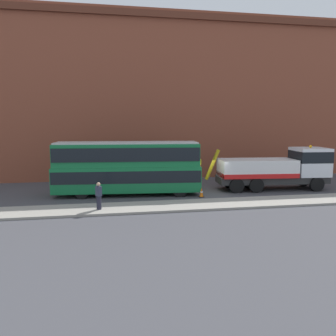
{
  "coord_description": "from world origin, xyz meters",
  "views": [
    {
      "loc": [
        -7.96,
        -25.74,
        5.59
      ],
      "look_at": [
        -3.28,
        0.15,
        2.0
      ],
      "focal_mm": 36.59,
      "sensor_mm": 36.0,
      "label": 1
    }
  ],
  "objects_px": {
    "double_decker_bus": "(127,166)",
    "recovery_tow_truck": "(278,168)",
    "traffic_cone_near_bus": "(201,193)",
    "pedestrian_onlooker": "(99,196)"
  },
  "relations": [
    {
      "from": "recovery_tow_truck",
      "to": "pedestrian_onlooker",
      "type": "height_order",
      "value": "recovery_tow_truck"
    },
    {
      "from": "double_decker_bus",
      "to": "traffic_cone_near_bus",
      "type": "height_order",
      "value": "double_decker_bus"
    },
    {
      "from": "double_decker_bus",
      "to": "recovery_tow_truck",
      "type": "bearing_deg",
      "value": 4.62
    },
    {
      "from": "double_decker_bus",
      "to": "pedestrian_onlooker",
      "type": "relative_size",
      "value": 6.54
    },
    {
      "from": "pedestrian_onlooker",
      "to": "traffic_cone_near_bus",
      "type": "xyz_separation_m",
      "value": [
        7.43,
        2.91,
        -0.64
      ]
    },
    {
      "from": "pedestrian_onlooker",
      "to": "traffic_cone_near_bus",
      "type": "relative_size",
      "value": 2.38
    },
    {
      "from": "double_decker_bus",
      "to": "traffic_cone_near_bus",
      "type": "distance_m",
      "value": 5.95
    },
    {
      "from": "recovery_tow_truck",
      "to": "pedestrian_onlooker",
      "type": "distance_m",
      "value": 15.15
    },
    {
      "from": "traffic_cone_near_bus",
      "to": "pedestrian_onlooker",
      "type": "bearing_deg",
      "value": -158.61
    },
    {
      "from": "recovery_tow_truck",
      "to": "traffic_cone_near_bus",
      "type": "distance_m",
      "value": 7.33
    }
  ]
}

